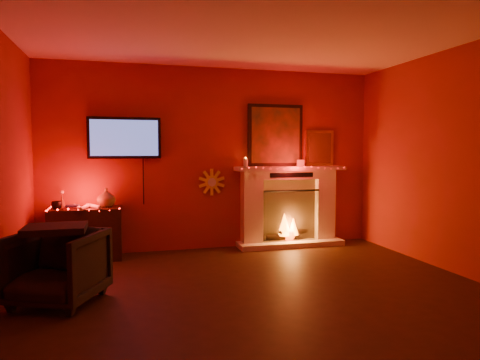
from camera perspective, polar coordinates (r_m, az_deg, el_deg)
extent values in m
plane|color=black|center=(4.27, 3.84, -16.26)|extent=(5.00, 5.00, 0.00)
plane|color=white|center=(4.19, 4.02, 20.95)|extent=(5.00, 5.00, 0.00)
plane|color=maroon|center=(6.42, -3.40, 2.85)|extent=(5.00, 0.00, 5.00)
cube|color=beige|center=(6.72, 6.75, -8.39)|extent=(1.65, 0.40, 0.08)
cube|color=beige|center=(6.52, 1.58, -4.15)|extent=(0.30, 0.22, 0.95)
cube|color=beige|center=(6.95, 11.11, -3.70)|extent=(0.30, 0.22, 0.95)
cube|color=beige|center=(6.66, 6.54, 0.72)|extent=(1.50, 0.22, 0.14)
cube|color=beige|center=(6.60, 6.74, 1.56)|extent=(1.72, 0.34, 0.06)
cube|color=#977658|center=(6.77, 6.31, -3.87)|extent=(0.90, 0.10, 0.95)
cube|color=black|center=(6.61, 6.88, -4.80)|extent=(0.90, 0.02, 0.78)
cylinder|color=black|center=(6.72, 5.77, -7.51)|extent=(0.55, 0.09, 0.09)
cylinder|color=black|center=(6.79, 7.14, -6.88)|extent=(0.51, 0.18, 0.08)
cone|color=orange|center=(6.69, 5.94, -5.90)|extent=(0.20, 0.20, 0.34)
cone|color=orange|center=(6.76, 7.10, -6.15)|extent=(0.16, 0.16, 0.26)
sphere|color=#FF3F07|center=(6.75, 6.57, -7.29)|extent=(0.18, 0.18, 0.18)
cube|color=black|center=(6.65, 4.73, 5.94)|extent=(0.88, 0.05, 0.95)
cube|color=#B34917|center=(6.63, 4.81, 5.95)|extent=(0.78, 0.01, 0.85)
cube|color=gold|center=(6.94, 10.55, 4.20)|extent=(0.46, 0.04, 0.56)
cube|color=#9D6924|center=(6.92, 10.63, 4.20)|extent=(0.38, 0.01, 0.48)
cylinder|color=beige|center=(6.41, 0.76, 2.32)|extent=(0.07, 0.07, 0.12)
cube|color=silver|center=(6.69, 8.08, 2.26)|extent=(0.12, 0.01, 0.10)
cube|color=black|center=(6.24, -15.14, 5.44)|extent=(1.00, 0.06, 0.58)
cube|color=#485DB9|center=(6.21, -15.14, 5.45)|extent=(0.92, 0.01, 0.50)
cylinder|color=black|center=(6.28, -12.76, -0.19)|extent=(0.02, 0.02, 0.66)
cylinder|color=yellow|center=(6.41, -3.79, -0.29)|extent=(0.20, 0.03, 0.20)
cylinder|color=silver|center=(6.39, -3.76, -0.30)|extent=(0.13, 0.01, 0.13)
cube|color=black|center=(6.17, -19.84, -6.75)|extent=(0.93, 0.46, 0.71)
imported|color=brown|center=(6.10, -17.41, -2.25)|extent=(0.25, 0.25, 0.26)
imported|color=black|center=(6.08, -23.25, -3.12)|extent=(0.13, 0.13, 0.11)
cylinder|color=silver|center=(6.03, -20.84, -3.40)|extent=(0.16, 0.38, 0.05)
cylinder|color=silver|center=(5.99, -19.98, -3.43)|extent=(0.12, 0.38, 0.05)
cylinder|color=silver|center=(6.06, -18.95, -3.32)|extent=(0.22, 0.36, 0.05)
cube|color=maroon|center=(6.03, -21.50, -3.50)|extent=(0.20, 0.14, 0.03)
cube|color=#1D2644|center=(6.04, -21.40, -3.23)|extent=(0.17, 0.12, 0.02)
imported|color=black|center=(4.55, -23.17, -10.64)|extent=(1.01, 1.02, 0.71)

